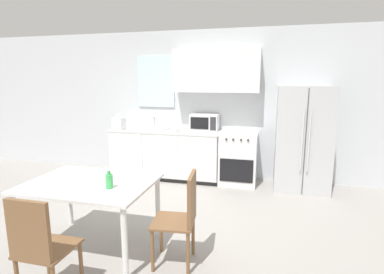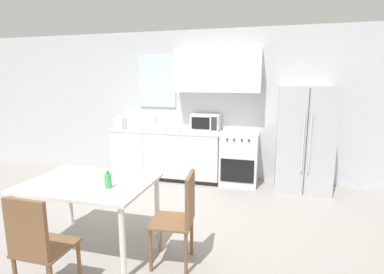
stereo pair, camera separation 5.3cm
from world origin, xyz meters
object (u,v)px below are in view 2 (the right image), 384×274
at_px(refrigerator, 304,139).
at_px(drink_bottle, 108,180).
at_px(oven_range, 239,159).
at_px(microwave, 206,122).
at_px(dining_table, 90,189).
at_px(coffee_mug, 177,129).
at_px(dining_chair_side, 182,213).
at_px(dining_chair_near, 37,243).

xyz_separation_m(refrigerator, drink_bottle, (-2.06, -2.60, -0.03)).
distance_m(oven_range, microwave, 0.89).
bearing_deg(dining_table, drink_bottle, -21.47).
bearing_deg(coffee_mug, dining_chair_side, -71.00).
xyz_separation_m(refrigerator, coffee_mug, (-2.13, -0.18, 0.10)).
bearing_deg(refrigerator, drink_bottle, -128.40).
bearing_deg(dining_chair_near, drink_bottle, 74.15).
height_order(refrigerator, microwave, refrigerator).
bearing_deg(oven_range, dining_chair_side, -96.27).
xyz_separation_m(oven_range, dining_chair_side, (-0.28, -2.56, 0.09)).
relative_size(oven_range, coffee_mug, 7.62).
xyz_separation_m(oven_range, drink_bottle, (-1.01, -2.63, 0.38)).
bearing_deg(dining_chair_near, refrigerator, 55.90).
bearing_deg(dining_chair_side, dining_chair_near, 124.73).
xyz_separation_m(microwave, drink_bottle, (-0.37, -2.76, -0.22)).
bearing_deg(refrigerator, dining_chair_side, -117.74).
bearing_deg(coffee_mug, oven_range, 11.14).
bearing_deg(oven_range, dining_table, -117.42).
relative_size(dining_table, dining_chair_side, 1.40).
height_order(dining_chair_near, dining_chair_side, same).
bearing_deg(dining_chair_side, drink_bottle, 89.90).
bearing_deg(dining_chair_near, oven_range, 70.16).
height_order(refrigerator, dining_chair_near, refrigerator).
distance_m(coffee_mug, dining_chair_side, 2.51).
xyz_separation_m(microwave, coffee_mug, (-0.45, -0.34, -0.09)).
distance_m(oven_range, drink_bottle, 2.85).
relative_size(dining_table, dining_chair_near, 1.40).
distance_m(dining_table, dining_chair_near, 0.87).
relative_size(refrigerator, dining_table, 1.32).
distance_m(microwave, dining_chair_near, 3.59).
distance_m(coffee_mug, dining_table, 2.33).
height_order(dining_table, drink_bottle, drink_bottle).
height_order(dining_chair_near, drink_bottle, drink_bottle).
distance_m(microwave, drink_bottle, 2.80).
height_order(oven_range, dining_chair_side, dining_chair_side).
height_order(refrigerator, dining_table, refrigerator).
bearing_deg(dining_chair_side, oven_range, -12.34).
xyz_separation_m(oven_range, coffee_mug, (-1.09, -0.21, 0.51)).
xyz_separation_m(coffee_mug, drink_bottle, (0.07, -2.42, -0.13)).
xyz_separation_m(dining_table, dining_chair_side, (1.03, -0.04, -0.12)).
xyz_separation_m(microwave, dining_table, (-0.67, -2.65, -0.39)).
bearing_deg(oven_range, microwave, 168.65).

